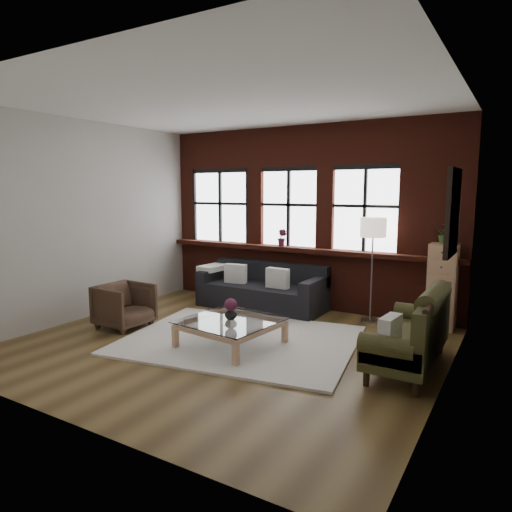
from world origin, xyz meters
The scene contains 26 objects.
floor centered at (0.00, 0.00, 0.00)m, with size 5.50×5.50×0.00m, color brown.
ceiling centered at (0.00, 0.00, 3.20)m, with size 5.50×5.50×0.00m, color white.
wall_back centered at (0.00, 2.50, 1.60)m, with size 5.50×5.50×0.00m, color #B4B0A8.
wall_front centered at (0.00, -2.50, 1.60)m, with size 5.50×5.50×0.00m, color #B4B0A8.
wall_left centered at (-2.75, 0.00, 1.60)m, with size 5.00×5.00×0.00m, color #B4B0A8.
wall_right centered at (2.75, 0.00, 1.60)m, with size 5.00×5.00×0.00m, color #B4B0A8.
brick_backwall centered at (0.00, 2.44, 1.60)m, with size 5.50×0.12×3.20m, color #551E14, non-canonical shape.
sill_ledge centered at (0.00, 2.35, 1.04)m, with size 5.50×0.30×0.08m, color #551E14.
window_left centered at (-1.80, 2.45, 1.75)m, with size 1.38×0.10×1.50m, color black, non-canonical shape.
window_mid centered at (-0.30, 2.45, 1.75)m, with size 1.38×0.10×1.50m, color black, non-canonical shape.
window_right centered at (1.10, 2.45, 1.75)m, with size 1.38×0.10×1.50m, color black, non-canonical shape.
wall_poster centered at (2.72, 0.30, 1.85)m, with size 0.05×0.74×0.94m, color black, non-canonical shape.
shag_rug centered at (0.09, 0.19, 0.02)m, with size 3.10×2.44×0.03m, color silver.
dark_sofa centered at (-0.56, 1.90, 0.41)m, with size 2.25×0.91×0.81m, color black, non-canonical shape.
pillow_a centered at (-1.04, 1.80, 0.60)m, with size 0.40×0.14×0.34m, color silver.
pillow_b centered at (-0.18, 1.80, 0.60)m, with size 0.40×0.14×0.34m, color silver.
vintage_settee centered at (2.30, 0.39, 0.46)m, with size 0.77×1.73×0.92m, color #373619, non-canonical shape.
pillow_settee centered at (2.22, -0.14, 0.57)m, with size 0.14×0.38×0.34m, color silver.
armchair centered at (-1.80, -0.15, 0.34)m, with size 0.72×0.74×0.67m, color #3D2A1E.
coffee_table centered at (0.10, -0.06, 0.18)m, with size 1.16×1.16×0.39m, color tan, non-canonical shape.
vase centered at (0.10, -0.06, 0.46)m, with size 0.16×0.16×0.17m, color #B2B2B2.
flowers centered at (0.10, -0.06, 0.58)m, with size 0.17×0.17×0.17m, color #622141.
drawer_chest centered at (2.39, 2.24, 0.65)m, with size 0.40×0.40×1.30m, color tan.
potted_plant_top centered at (2.39, 2.24, 1.45)m, with size 0.27×0.24×0.30m, color #2D5923.
floor_lamp centered at (1.36, 2.06, 0.91)m, with size 0.40×0.40×1.81m, color #A5A5A8, non-canonical shape.
sill_plant centered at (-0.37, 2.32, 1.24)m, with size 0.18×0.14×0.32m, color #622141.
Camera 1 is at (3.40, -4.96, 2.08)m, focal length 32.00 mm.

